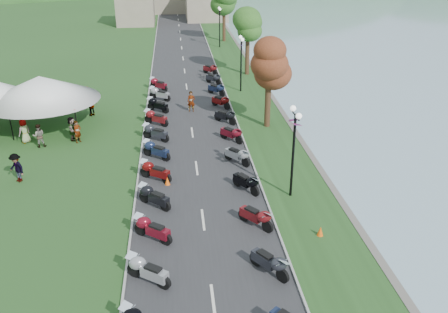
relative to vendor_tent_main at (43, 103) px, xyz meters
name	(u,v)px	position (x,y,z in m)	size (l,w,h in m)	color
road	(187,87)	(10.85, 9.86, -1.99)	(7.00, 120.00, 0.02)	#2F2F31
far_building	(166,3)	(8.85, 54.86, 0.50)	(18.00, 16.00, 5.00)	gray
moto_row_left	(152,213)	(8.31, -14.10, -1.45)	(2.60, 48.53, 1.10)	#331411
moto_row_right	(237,155)	(13.42, -7.67, -1.45)	(2.60, 46.28, 1.10)	#331411
vendor_tent_main	(43,103)	(0.00, 0.00, 0.00)	(5.57, 5.57, 4.00)	white
tree_lakeside	(269,77)	(16.57, -1.41, 1.82)	(2.75, 2.75, 7.63)	#387025
pedestrian_a	(79,142)	(2.85, -3.11, -2.00)	(0.58, 0.43, 1.60)	slate
pedestrian_b	(41,147)	(0.37, -3.64, -2.00)	(0.80, 0.44, 1.65)	slate
pedestrian_c	(19,181)	(0.36, -8.77, -2.00)	(1.14, 0.47, 1.77)	slate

